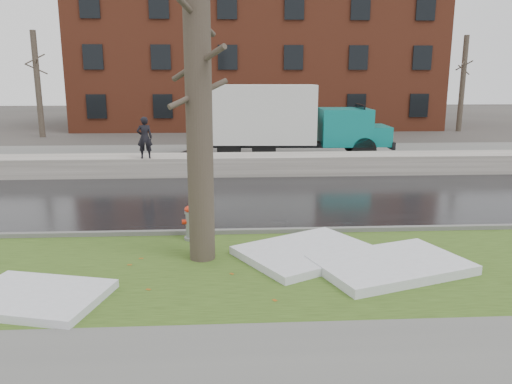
{
  "coord_description": "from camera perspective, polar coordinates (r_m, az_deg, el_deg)",
  "views": [
    {
      "loc": [
        -0.3,
        -10.35,
        3.64
      ],
      "look_at": [
        0.36,
        1.19,
        1.0
      ],
      "focal_mm": 35.0,
      "sensor_mm": 36.0,
      "label": 1
    }
  ],
  "objects": [
    {
      "name": "fire_hydrant",
      "position": [
        11.43,
        -7.46,
        -3.27
      ],
      "size": [
        0.41,
        0.37,
        0.83
      ],
      "rotation": [
        0.0,
        0.0,
        0.18
      ],
      "color": "gray",
      "rests_on": "verge"
    },
    {
      "name": "road",
      "position": [
        15.29,
        -2.08,
        -0.86
      ],
      "size": [
        60.0,
        7.0,
        0.03
      ],
      "primitive_type": "cube",
      "color": "black",
      "rests_on": "ground"
    },
    {
      "name": "bg_tree_center",
      "position": [
        36.79,
        -12.51,
        12.1
      ],
      "size": [
        1.4,
        1.62,
        6.5
      ],
      "color": "brown",
      "rests_on": "ground"
    },
    {
      "name": "parking_lot",
      "position": [
        23.63,
        -2.55,
        4.03
      ],
      "size": [
        60.0,
        9.0,
        0.03
      ],
      "primitive_type": "cube",
      "color": "slate",
      "rests_on": "ground"
    },
    {
      "name": "box_truck",
      "position": [
        23.24,
        2.81,
        8.26
      ],
      "size": [
        10.15,
        2.82,
        3.37
      ],
      "rotation": [
        0.0,
        0.0,
        -0.06
      ],
      "color": "black",
      "rests_on": "ground"
    },
    {
      "name": "worker",
      "position": [
        18.81,
        -12.61,
        6.08
      ],
      "size": [
        0.62,
        0.46,
        1.53
      ],
      "primitive_type": "imported",
      "rotation": [
        0.0,
        0.0,
        3.32
      ],
      "color": "black",
      "rests_on": "snowbank"
    },
    {
      "name": "snowbank",
      "position": [
        19.33,
        -2.37,
        3.13
      ],
      "size": [
        60.0,
        1.6,
        0.75
      ],
      "primitive_type": "cube",
      "color": "beige",
      "rests_on": "ground"
    },
    {
      "name": "tree",
      "position": [
        9.74,
        -6.58,
        10.71
      ],
      "size": [
        1.15,
        1.35,
        6.45
      ],
      "rotation": [
        0.0,
        0.0,
        0.28
      ],
      "color": "brown",
      "rests_on": "verge"
    },
    {
      "name": "snow_patch_far",
      "position": [
        9.18,
        -23.93,
        -10.91
      ],
      "size": [
        2.53,
        2.1,
        0.14
      ],
      "primitive_type": "cube",
      "rotation": [
        0.0,
        0.0,
        -0.25
      ],
      "color": "silver",
      "rests_on": "verge"
    },
    {
      "name": "bg_tree_left",
      "position": [
        34.4,
        -23.68,
        11.3
      ],
      "size": [
        1.4,
        1.62,
        6.5
      ],
      "color": "brown",
      "rests_on": "ground"
    },
    {
      "name": "snow_patch_near",
      "position": [
        10.46,
        5.93,
        -6.87
      ],
      "size": [
        3.25,
        3.01,
        0.16
      ],
      "primitive_type": "cube",
      "rotation": [
        0.0,
        0.0,
        0.51
      ],
      "color": "silver",
      "rests_on": "verge"
    },
    {
      "name": "brick_building",
      "position": [
        40.44,
        -0.05,
        14.8
      ],
      "size": [
        26.0,
        12.0,
        10.0
      ],
      "primitive_type": "cube",
      "color": "brown",
      "rests_on": "ground"
    },
    {
      "name": "curb",
      "position": [
        11.9,
        -1.71,
        -4.59
      ],
      "size": [
        60.0,
        0.15,
        0.14
      ],
      "primitive_type": "cube",
      "color": "slate",
      "rests_on": "ground"
    },
    {
      "name": "verge",
      "position": [
        9.8,
        -1.32,
        -8.82
      ],
      "size": [
        60.0,
        4.5,
        0.04
      ],
      "primitive_type": "cube",
      "color": "#2E4517",
      "rests_on": "ground"
    },
    {
      "name": "ground",
      "position": [
        10.97,
        -1.55,
        -6.51
      ],
      "size": [
        120.0,
        120.0,
        0.0
      ],
      "primitive_type": "plane",
      "color": "#47423D",
      "rests_on": "ground"
    },
    {
      "name": "snow_patch_side",
      "position": [
        10.05,
        15.11,
        -8.04
      ],
      "size": [
        3.24,
        2.62,
        0.18
      ],
      "primitive_type": "cube",
      "rotation": [
        0.0,
        0.0,
        0.34
      ],
      "color": "silver",
      "rests_on": "verge"
    },
    {
      "name": "bg_tree_right",
      "position": [
        38.02,
        22.54,
        11.45
      ],
      "size": [
        1.4,
        1.62,
        6.5
      ],
      "color": "brown",
      "rests_on": "ground"
    }
  ]
}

